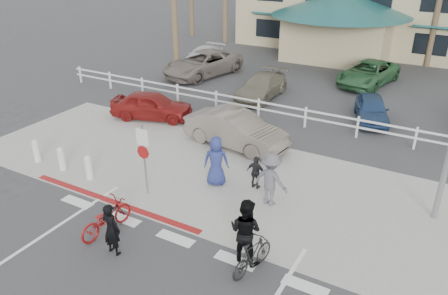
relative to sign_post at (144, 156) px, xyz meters
The scene contains 25 objects.
ground 3.50m from the sign_post, 43.73° to the right, with size 140.00×140.00×0.00m, color #333335.
bike_path 5.00m from the sign_post, 61.29° to the right, with size 12.00×16.00×0.01m, color #333335.
sidewalk_plaza 3.56m from the sign_post, 45.00° to the left, with size 22.00×7.00×0.01m, color gray.
cross_street 6.86m from the sign_post, 69.94° to the left, with size 40.00×5.00×0.01m, color #333335.
parking_lot 16.03m from the sign_post, 81.72° to the left, with size 50.00×16.00×0.01m, color #333335.
curb_red 1.89m from the sign_post, 124.99° to the right, with size 7.00×0.25×0.02m, color maroon.
rail_fence 8.81m from the sign_post, 71.36° to the left, with size 29.40×0.16×1.00m, color silver, non-canonical shape.
sign_post is the anchor object (origin of this frame).
bollard_0 2.69m from the sign_post, behind, with size 0.26×0.26×0.95m, color silver, non-canonical shape.
bollard_1 4.03m from the sign_post, behind, with size 0.26×0.26×0.95m, color silver, non-canonical shape.
bollard_2 5.39m from the sign_post, behind, with size 0.26×0.26×0.95m, color silver, non-canonical shape.
bike_red 2.52m from the sign_post, 82.05° to the right, with size 0.66×1.89×1.00m, color maroon.
rider_red 3.24m from the sign_post, 68.54° to the right, with size 0.58×0.38×1.60m, color black.
bike_black 5.24m from the sign_post, 19.40° to the right, with size 0.45×1.60×0.96m, color black.
rider_black 4.73m from the sign_post, 17.44° to the right, with size 0.93×0.72×1.91m, color black.
pedestrian_a 4.25m from the sign_post, 20.79° to the left, with size 1.19×0.68×1.84m, color #56545D.
pedestrian_child 3.87m from the sign_post, 35.22° to the left, with size 0.72×0.30×1.23m, color black.
pedestrian_b 2.53m from the sign_post, 45.72° to the left, with size 0.89×0.58×1.82m, color navy.
car_white_sedan 5.06m from the sign_post, 80.46° to the left, with size 1.58×4.52×1.49m, color #6E635C.
car_red_compact 7.16m from the sign_post, 126.42° to the left, with size 1.58×3.94×1.34m, color maroon.
lot_car_0 14.59m from the sign_post, 114.34° to the left, with size 2.57×5.58×1.55m, color slate.
lot_car_1 11.28m from the sign_post, 94.62° to the left, with size 1.76×4.33×1.26m, color #6F6957.
lot_car_2 11.87m from the sign_post, 64.07° to the left, with size 1.42×3.52×1.20m, color navy.
lot_car_4 17.10m from the sign_post, 115.47° to the left, with size 1.73×4.25×1.23m, color silver.
lot_car_5 16.99m from the sign_post, 77.51° to the left, with size 2.31×5.01×1.39m, color #2C5E36.
Camera 1 is at (6.36, -7.78, 7.96)m, focal length 35.00 mm.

